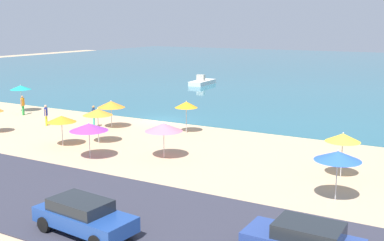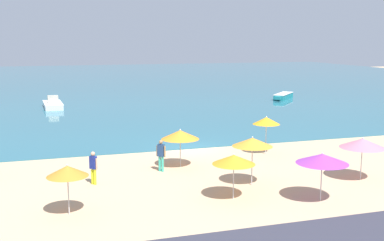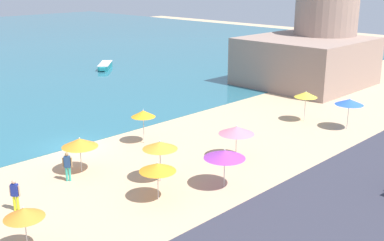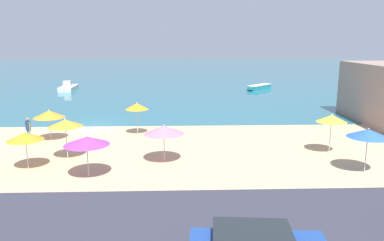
% 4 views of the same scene
% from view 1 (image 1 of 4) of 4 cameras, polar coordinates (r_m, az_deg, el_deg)
% --- Properties ---
extents(ground_plane, '(160.00, 160.00, 0.00)m').
position_cam_1_polar(ground_plane, '(41.34, -3.63, -0.08)').
color(ground_plane, tan).
extents(sea, '(150.00, 110.00, 0.05)m').
position_cam_1_polar(sea, '(91.96, 15.58, 5.95)').
color(sea, '#286577').
rests_on(sea, ground_plane).
extents(beach_umbrella_0, '(1.74, 1.74, 2.50)m').
position_cam_1_polar(beach_umbrella_0, '(36.45, -0.69, 1.89)').
color(beach_umbrella_0, '#B2B2B7').
rests_on(beach_umbrella_0, ground_plane).
extents(beach_umbrella_1, '(2.38, 2.38, 2.30)m').
position_cam_1_polar(beach_umbrella_1, '(30.21, -12.13, -0.77)').
color(beach_umbrella_1, '#B2B2B7').
rests_on(beach_umbrella_1, ground_plane).
extents(beach_umbrella_2, '(2.00, 2.00, 2.18)m').
position_cam_1_polar(beach_umbrella_2, '(33.79, -15.22, 0.18)').
color(beach_umbrella_2, '#B2B2B7').
rests_on(beach_umbrella_2, ground_plane).
extents(beach_umbrella_3, '(2.36, 2.36, 2.29)m').
position_cam_1_polar(beach_umbrella_3, '(29.72, -3.37, -0.80)').
color(beach_umbrella_3, '#B2B2B7').
rests_on(beach_umbrella_3, ground_plane).
extents(beach_umbrella_4, '(2.20, 2.20, 2.50)m').
position_cam_1_polar(beach_umbrella_4, '(23.48, 16.90, -4.03)').
color(beach_umbrella_4, '#B2B2B7').
rests_on(beach_umbrella_4, ground_plane).
extents(beach_umbrella_6, '(1.88, 1.88, 2.57)m').
position_cam_1_polar(beach_umbrella_6, '(26.93, 17.45, -1.94)').
color(beach_umbrella_6, '#B2B2B7').
rests_on(beach_umbrella_6, ground_plane).
extents(beach_umbrella_7, '(2.21, 2.21, 2.25)m').
position_cam_1_polar(beach_umbrella_7, '(38.86, -9.57, 1.91)').
color(beach_umbrella_7, '#B2B2B7').
rests_on(beach_umbrella_7, ground_plane).
extents(beach_umbrella_8, '(1.94, 1.94, 2.61)m').
position_cam_1_polar(beach_umbrella_8, '(47.92, -19.66, 3.71)').
color(beach_umbrella_8, '#B2B2B7').
rests_on(beach_umbrella_8, ground_plane).
extents(beach_umbrella_9, '(2.05, 2.05, 2.53)m').
position_cam_1_polar(beach_umbrella_9, '(33.82, -11.11, 0.99)').
color(beach_umbrella_9, '#B2B2B7').
rests_on(beach_umbrella_9, ground_plane).
extents(bather_0, '(0.39, 0.47, 1.73)m').
position_cam_1_polar(bather_0, '(41.08, -16.92, 0.75)').
color(bather_0, yellow).
rests_on(bather_0, ground_plane).
extents(bather_1, '(0.45, 0.41, 1.80)m').
position_cam_1_polar(bather_1, '(39.38, -11.58, 0.63)').
color(bather_1, teal).
rests_on(bather_1, ground_plane).
extents(bather_2, '(0.35, 0.53, 1.81)m').
position_cam_1_polar(bather_2, '(46.45, -19.43, 1.85)').
color(bather_2, green).
rests_on(bather_2, ground_plane).
extents(parked_car_2, '(4.45, 2.17, 1.39)m').
position_cam_1_polar(parked_car_2, '(19.87, -12.73, -10.94)').
color(parked_car_2, navy).
rests_on(parked_car_2, coastal_road).
extents(skiff_offshore, '(2.11, 5.40, 1.40)m').
position_cam_1_polar(skiff_offshore, '(65.22, 1.25, 4.58)').
color(skiff_offshore, silver).
rests_on(skiff_offshore, sea).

